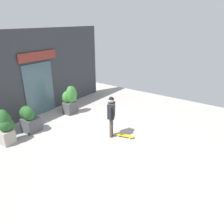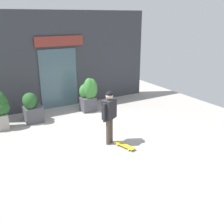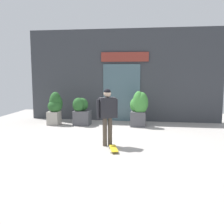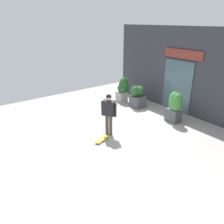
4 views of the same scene
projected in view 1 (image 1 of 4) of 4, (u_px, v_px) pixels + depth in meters
name	position (u px, v px, depth m)	size (l,w,h in m)	color
ground_plane	(91.00, 129.00, 9.42)	(12.00, 12.00, 0.00)	#9E9993
building_facade	(36.00, 74.00, 10.40)	(8.44, 0.31, 4.00)	#383A3F
skateboarder	(111.00, 113.00, 8.49)	(0.57, 0.45, 1.68)	#4C4238
skateboard	(125.00, 136.00, 8.80)	(0.36, 0.75, 0.08)	gold
planter_box_left	(29.00, 119.00, 9.06)	(0.68, 0.72, 1.13)	#47474C
planter_box_right	(5.00, 125.00, 8.15)	(0.59, 0.61, 1.35)	gray
planter_box_mid	(70.00, 99.00, 10.76)	(0.73, 0.56, 1.42)	#47474C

